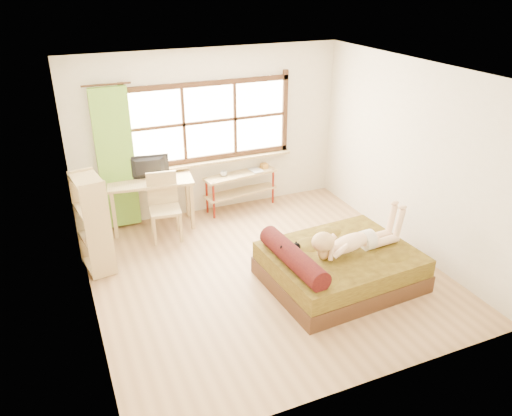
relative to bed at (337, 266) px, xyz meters
name	(u,v)px	position (x,y,z in m)	size (l,w,h in m)	color
floor	(265,272)	(-0.76, 0.59, -0.25)	(4.50, 4.50, 0.00)	#9E754C
ceiling	(267,72)	(-0.76, 0.59, 2.45)	(4.50, 4.50, 0.00)	white
wall_back	(210,133)	(-0.76, 2.84, 1.10)	(4.50, 4.50, 0.00)	silver
wall_front	(371,271)	(-0.76, -1.66, 1.10)	(4.50, 4.50, 0.00)	silver
wall_left	(80,212)	(-3.01, 0.59, 1.10)	(4.50, 4.50, 0.00)	silver
wall_right	(411,158)	(1.49, 0.59, 1.10)	(4.50, 4.50, 0.00)	silver
window	(210,124)	(-0.76, 2.81, 1.25)	(2.80, 0.16, 1.46)	#FFEDBF
curtain	(116,160)	(-2.31, 2.72, 0.90)	(0.55, 0.10, 2.20)	olive
bed	(337,266)	(0.00, 0.00, 0.00)	(1.97, 1.62, 0.71)	#382310
woman	(355,231)	(0.20, -0.05, 0.50)	(1.31, 0.38, 0.56)	beige
kitten	(288,251)	(-0.67, 0.10, 0.33)	(0.28, 0.11, 0.23)	black
desk	(151,186)	(-1.86, 2.54, 0.45)	(1.36, 0.76, 0.81)	tan
monitor	(148,168)	(-1.86, 2.59, 0.74)	(0.64, 0.08, 0.37)	black
chair	(164,202)	(-1.75, 2.19, 0.31)	(0.51, 0.51, 1.02)	tan
pipe_shelf	(241,183)	(-0.30, 2.67, 0.21)	(1.31, 0.50, 0.72)	tan
cup	(224,174)	(-0.61, 2.66, 0.43)	(0.11, 0.11, 0.09)	gray
book	(251,171)	(-0.11, 2.66, 0.39)	(0.18, 0.25, 0.02)	gray
bookshelf	(93,224)	(-2.84, 1.61, 0.44)	(0.42, 0.64, 1.36)	tan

